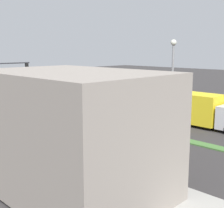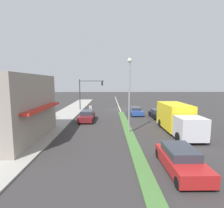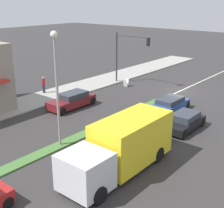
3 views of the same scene
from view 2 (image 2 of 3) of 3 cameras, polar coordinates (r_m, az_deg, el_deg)
ground_plane at (r=16.70m, az=6.08°, el=-10.85°), size 160.00×160.00×0.00m
sidewalk_right at (r=17.58m, az=-24.81°, el=-10.35°), size 4.00×73.00×0.12m
median_strip at (r=8.68m, az=14.11°, el=-28.87°), size 0.90×46.00×0.10m
lane_marking_center at (r=34.22m, az=2.53°, el=-1.58°), size 0.16×60.00×0.01m
building_corner_store at (r=17.87m, az=-31.52°, el=-0.94°), size 6.69×8.78×5.68m
traffic_signal_main at (r=32.95m, az=-8.05°, el=4.84°), size 4.59×0.34×5.60m
street_lamp at (r=17.41m, az=5.70°, el=5.88°), size 0.44×0.44×7.37m
pedestrian at (r=25.94m, az=-19.49°, el=-2.53°), size 0.34×0.34×1.66m
warning_aframe_sign at (r=32.31m, az=-7.06°, el=-1.38°), size 0.45×0.53×0.84m
delivery_truck at (r=19.19m, az=20.55°, el=-4.39°), size 2.44×7.50×2.87m
coupe_blue at (r=28.37m, az=7.68°, el=-2.25°), size 1.83×4.56×1.17m
suv_black at (r=26.37m, az=14.56°, el=-3.07°), size 1.79×3.92×1.23m
hatchback_red at (r=11.42m, az=21.53°, el=-16.53°), size 1.90×4.33×1.34m
sedan_maroon at (r=23.76m, az=-8.13°, el=-3.86°), size 1.83×4.53×1.36m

